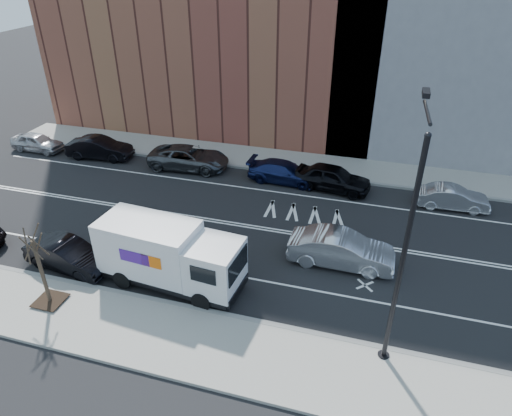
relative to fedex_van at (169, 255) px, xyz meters
The scene contains 17 objects.
ground 6.37m from the fedex_van, 65.31° to the left, with size 120.00×120.00×0.00m, color black.
sidewalk_near 4.38m from the fedex_van, 51.16° to the right, with size 44.00×3.60×0.15m, color gray.
sidewalk_far 14.71m from the fedex_van, 79.86° to the left, with size 44.00×3.60×0.15m, color gray.
curb_near 3.30m from the fedex_van, 28.51° to the right, with size 44.00×0.25×0.17m, color gray.
curb_far 12.95m from the fedex_van, 78.45° to the left, with size 44.00×0.25×0.17m, color gray.
road_markings 6.37m from the fedex_van, 65.31° to the left, with size 40.00×8.60×0.01m, color white, non-canonical shape.
streetlight 10.27m from the fedex_van, ahead, with size 0.44×4.02×9.34m.
street_tree 5.24m from the fedex_van, 147.71° to the right, with size 1.20×1.20×3.75m.
fedex_van is the anchor object (origin of this frame).
far_parked_a 19.81m from the fedex_van, 145.27° to the left, with size 1.60×3.97×1.35m, color #A9A8AD.
far_parked_b 15.89m from the fedex_van, 134.02° to the left, with size 1.62×4.66×1.54m, color black.
far_parked_c 12.42m from the fedex_van, 109.73° to the left, with size 2.53×5.49×1.53m, color #47494E.
far_parked_d 11.80m from the fedex_van, 77.35° to the left, with size 1.92×4.71×1.37m, color #161F4D.
far_parked_e 12.67m from the fedex_van, 62.83° to the left, with size 1.91×4.75×1.62m, color black.
far_parked_f 16.90m from the fedex_van, 40.32° to the left, with size 1.41×4.05×1.33m, color #B2B2B7.
driving_sedan 8.15m from the fedex_van, 26.61° to the left, with size 1.77×5.06×1.67m, color silver.
near_parked_rear_a 5.27m from the fedex_van, behind, with size 1.52×4.37×1.44m, color black.
Camera 1 is at (5.74, -20.27, 13.65)m, focal length 32.00 mm.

